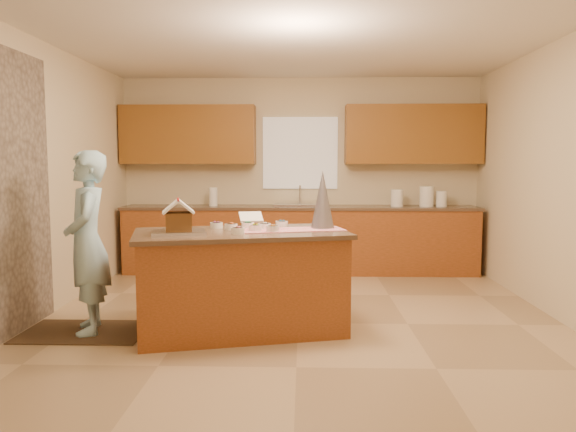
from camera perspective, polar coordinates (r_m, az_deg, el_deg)
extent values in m
plane|color=tan|center=(5.31, 1.04, -11.03)|extent=(5.50, 5.50, 0.00)
plane|color=silver|center=(5.22, 1.09, 18.68)|extent=(5.50, 5.50, 0.00)
plane|color=beige|center=(7.84, 1.27, 4.34)|extent=(5.50, 5.50, 0.00)
plane|color=beige|center=(2.34, 0.39, 1.60)|extent=(5.50, 5.50, 0.00)
plane|color=beige|center=(5.69, -25.04, 3.38)|extent=(5.50, 5.50, 0.00)
plane|color=beige|center=(5.65, 27.38, 3.27)|extent=(5.50, 5.50, 0.00)
cube|color=white|center=(7.81, 1.27, 6.53)|extent=(1.05, 0.03, 1.00)
cube|color=#97471F|center=(7.61, 1.24, -2.58)|extent=(4.80, 0.60, 0.88)
cube|color=brown|center=(7.56, 1.24, 0.88)|extent=(4.85, 0.63, 0.04)
cube|color=brown|center=(7.83, -10.27, 8.27)|extent=(1.85, 0.35, 0.80)
cube|color=brown|center=(7.81, 12.83, 8.23)|extent=(1.85, 0.35, 0.80)
cube|color=silver|center=(7.56, 1.24, 0.80)|extent=(0.70, 0.45, 0.12)
cylinder|color=silver|center=(7.73, 1.26, 2.17)|extent=(0.03, 0.03, 0.28)
cube|color=#97471F|center=(4.98, -4.88, -6.99)|extent=(1.93, 1.29, 0.87)
cube|color=brown|center=(4.91, -4.92, -1.82)|extent=(2.03, 1.38, 0.04)
cube|color=red|center=(4.98, 0.14, -1.43)|extent=(1.04, 0.58, 0.01)
cube|color=silver|center=(4.81, -11.25, -1.66)|extent=(0.52, 0.43, 0.02)
cube|color=white|center=(5.28, -3.86, -0.10)|extent=(0.25, 0.22, 0.09)
cone|color=#A09EA9|center=(5.08, 3.61, 1.74)|extent=(0.26, 0.26, 0.54)
cube|color=black|center=(5.35, -20.29, -11.18)|extent=(1.09, 0.71, 0.01)
imported|color=#A6D6EC|center=(5.16, -20.07, -2.56)|extent=(0.56, 0.68, 1.61)
cylinder|color=white|center=(7.66, 11.23, 1.85)|extent=(0.17, 0.17, 0.23)
cylinder|color=white|center=(7.73, 14.16, 1.98)|extent=(0.19, 0.19, 0.27)
cylinder|color=white|center=(7.78, 15.62, 1.73)|extent=(0.15, 0.15, 0.21)
cylinder|color=white|center=(7.65, -7.76, 1.99)|extent=(0.12, 0.12, 0.25)
cube|color=#573816|center=(4.80, -11.27, -0.58)|extent=(0.27, 0.28, 0.16)
cube|color=white|center=(4.79, -12.06, 0.98)|extent=(0.21, 0.30, 0.12)
cube|color=white|center=(4.79, -10.55, 1.02)|extent=(0.21, 0.30, 0.12)
cylinder|color=red|center=(4.79, -11.32, 1.67)|extent=(0.09, 0.27, 0.02)
cylinder|color=white|center=(5.03, -2.46, -1.08)|extent=(0.12, 0.12, 0.05)
cylinder|color=#8F2F6F|center=(5.16, -7.43, -0.96)|extent=(0.12, 0.12, 0.05)
cylinder|color=teal|center=(5.23, -0.66, -0.83)|extent=(0.12, 0.12, 0.05)
cylinder|color=orange|center=(4.84, -1.59, -1.34)|extent=(0.12, 0.12, 0.05)
cylinder|color=#C9F626|center=(4.91, -3.41, -1.25)|extent=(0.12, 0.12, 0.05)
cylinder|color=orange|center=(5.02, -5.92, -1.12)|extent=(0.12, 0.12, 0.05)
cylinder|color=#229662|center=(5.13, -4.19, -0.97)|extent=(0.12, 0.12, 0.05)
cylinder|color=#EB6F77|center=(4.73, -5.22, -1.52)|extent=(0.12, 0.12, 0.05)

